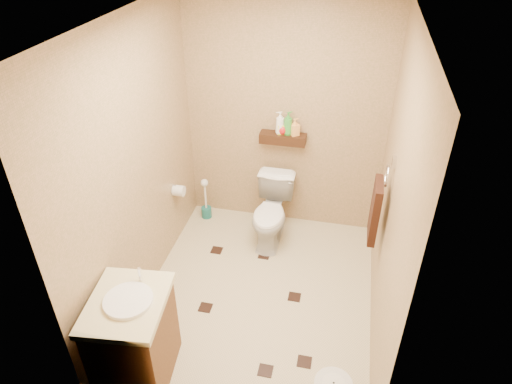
# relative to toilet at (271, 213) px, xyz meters

# --- Properties ---
(ground) EXTENTS (2.50, 2.50, 0.00)m
(ground) POSITION_rel_toilet_xyz_m (0.04, -0.83, -0.34)
(ground) COLOR beige
(ground) RESTS_ON ground
(wall_back) EXTENTS (2.00, 0.04, 2.40)m
(wall_back) POSITION_rel_toilet_xyz_m (0.04, 0.42, 0.86)
(wall_back) COLOR tan
(wall_back) RESTS_ON ground
(wall_front) EXTENTS (2.00, 0.04, 2.40)m
(wall_front) POSITION_rel_toilet_xyz_m (0.04, -2.08, 0.86)
(wall_front) COLOR tan
(wall_front) RESTS_ON ground
(wall_left) EXTENTS (0.04, 2.50, 2.40)m
(wall_left) POSITION_rel_toilet_xyz_m (-0.96, -0.83, 0.86)
(wall_left) COLOR tan
(wall_left) RESTS_ON ground
(wall_right) EXTENTS (0.04, 2.50, 2.40)m
(wall_right) POSITION_rel_toilet_xyz_m (1.04, -0.83, 0.86)
(wall_right) COLOR tan
(wall_right) RESTS_ON ground
(ceiling) EXTENTS (2.00, 2.50, 0.02)m
(ceiling) POSITION_rel_toilet_xyz_m (0.04, -0.83, 2.06)
(ceiling) COLOR white
(ceiling) RESTS_ON wall_back
(wall_shelf) EXTENTS (0.46, 0.14, 0.10)m
(wall_shelf) POSITION_rel_toilet_xyz_m (0.04, 0.34, 0.68)
(wall_shelf) COLOR #34170E
(wall_shelf) RESTS_ON wall_back
(floor_accents) EXTENTS (1.16, 1.41, 0.01)m
(floor_accents) POSITION_rel_toilet_xyz_m (0.04, -0.90, -0.34)
(floor_accents) COLOR black
(floor_accents) RESTS_ON ground
(toilet) EXTENTS (0.38, 0.67, 0.68)m
(toilet) POSITION_rel_toilet_xyz_m (0.00, 0.00, 0.00)
(toilet) COLOR white
(toilet) RESTS_ON ground
(vanity) EXTENTS (0.58, 0.68, 0.88)m
(vanity) POSITION_rel_toilet_xyz_m (-0.66, -1.78, 0.05)
(vanity) COLOR brown
(vanity) RESTS_ON ground
(toilet_brush) EXTENTS (0.11, 0.11, 0.49)m
(toilet_brush) POSITION_rel_toilet_xyz_m (-0.78, 0.24, -0.17)
(toilet_brush) COLOR #186160
(toilet_brush) RESTS_ON ground
(towel_ring) EXTENTS (0.12, 0.30, 0.76)m
(towel_ring) POSITION_rel_toilet_xyz_m (0.95, -0.58, 0.61)
(towel_ring) COLOR silver
(towel_ring) RESTS_ON wall_right
(toilet_paper) EXTENTS (0.12, 0.11, 0.12)m
(toilet_paper) POSITION_rel_toilet_xyz_m (-0.90, -0.18, 0.26)
(toilet_paper) COLOR silver
(toilet_paper) RESTS_ON wall_left
(bottle_a) EXTENTS (0.12, 0.12, 0.23)m
(bottle_a) POSITION_rel_toilet_xyz_m (0.01, 0.34, 0.85)
(bottle_a) COLOR white
(bottle_a) RESTS_ON wall_shelf
(bottle_b) EXTENTS (0.09, 0.08, 0.15)m
(bottle_b) POSITION_rel_toilet_xyz_m (0.02, 0.34, 0.81)
(bottle_b) COLOR yellow
(bottle_b) RESTS_ON wall_shelf
(bottle_c) EXTENTS (0.15, 0.15, 0.14)m
(bottle_c) POSITION_rel_toilet_xyz_m (0.04, 0.34, 0.80)
(bottle_c) COLOR red
(bottle_c) RESTS_ON wall_shelf
(bottle_d) EXTENTS (0.13, 0.13, 0.24)m
(bottle_d) POSITION_rel_toilet_xyz_m (0.09, 0.34, 0.85)
(bottle_d) COLOR green
(bottle_d) RESTS_ON wall_shelf
(bottle_e) EXTENTS (0.11, 0.11, 0.17)m
(bottle_e) POSITION_rel_toilet_xyz_m (0.15, 0.34, 0.82)
(bottle_e) COLOR #FFB054
(bottle_e) RESTS_ON wall_shelf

